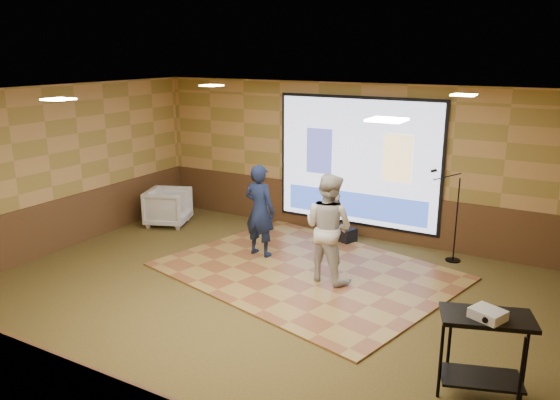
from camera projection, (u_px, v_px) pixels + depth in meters
The scene contains 17 objects.
ground at pixel (266, 302), 8.02m from camera, with size 9.00×9.00×0.00m, color #353C1B.
room_shell at pixel (265, 163), 7.47m from camera, with size 9.04×7.04×3.02m.
wainscot_back at pixel (356, 212), 10.81m from camera, with size 9.00×0.04×0.95m, color #51341B.
wainscot_left at pixel (57, 225), 10.03m from camera, with size 0.04×7.00×0.95m, color #51341B.
projector_screen at pixel (357, 163), 10.51m from camera, with size 3.32×0.06×2.52m.
downlight_nw at pixel (212, 86), 9.79m from camera, with size 0.32×0.32×0.02m, color #FFEBBF.
downlight_ne at pixel (464, 95), 7.70m from camera, with size 0.32×0.32×0.02m, color #FFEBBF.
downlight_sw at pixel (58, 99), 7.02m from camera, with size 0.32×0.32×0.02m, color #FFEBBF.
downlight_se at pixel (387, 120), 4.93m from camera, with size 0.32×0.32×0.02m, color #FFEBBF.
dance_floor at pixel (307, 271), 9.11m from camera, with size 4.50×3.43×0.03m, color olive.
player_left at pixel (260, 210), 9.60m from camera, with size 0.60×0.39×1.65m, color #141E3F.
player_right at pixel (328, 228), 8.53m from camera, with size 0.85×0.66×1.74m, color beige.
av_table at pixel (485, 341), 5.63m from camera, with size 0.92×0.48×0.97m.
projector at pixel (488, 314), 5.47m from camera, with size 0.31×0.26×0.10m, color silver.
mic_stand at pixel (452, 234), 9.50m from camera, with size 0.63×0.26×1.61m.
banquet_chair at pixel (168, 207), 11.51m from camera, with size 0.83×0.85×0.78m, color gray.
duffel_bag at pixel (344, 234), 10.55m from camera, with size 0.46×0.31×0.28m, color black.
Camera 1 is at (3.80, -6.28, 3.57)m, focal length 35.00 mm.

